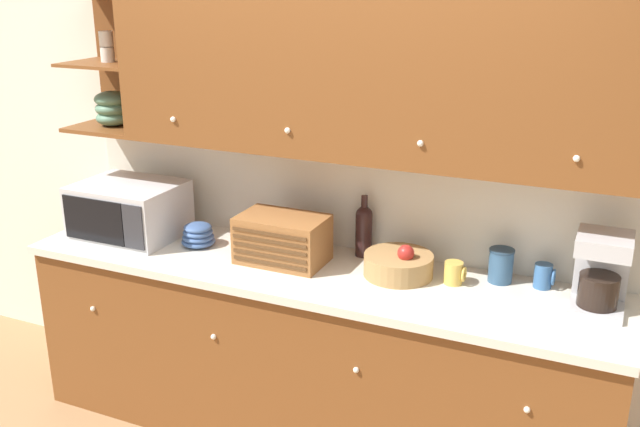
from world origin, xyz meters
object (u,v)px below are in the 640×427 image
mug_blue_second (454,273)px  storage_canister (501,265)px  mug (248,231)px  bowl_stack_on_counter (198,235)px  coffee_maker (601,271)px  fruit_basket (399,264)px  microwave (129,210)px  mug_patterned_third (544,276)px  bread_box (282,239)px  wine_bottle (364,228)px

mug_blue_second → storage_canister: (0.18, 0.11, 0.03)m
mug → mug_blue_second: 1.11m
bowl_stack_on_counter → coffee_maker: 1.89m
mug → fruit_basket: fruit_basket is taller
microwave → mug_patterned_third: (2.06, 0.21, -0.09)m
microwave → storage_canister: 1.89m
mug → storage_canister: size_ratio=0.64×
bowl_stack_on_counter → mug_blue_second: 1.29m
mug → mug_blue_second: size_ratio=0.97×
bowl_stack_on_counter → bread_box: bread_box is taller
bowl_stack_on_counter → mug_patterned_third: size_ratio=1.56×
bowl_stack_on_counter → mug: bearing=43.1°
mug → mug_blue_second: mug_blue_second is taller
bread_box → fruit_basket: 0.56m
fruit_basket → mug_patterned_third: bearing=12.2°
mug_patterned_third → mug_blue_second: bearing=-162.2°
bowl_stack_on_counter → mug: 0.26m
storage_canister → mug_blue_second: bearing=-149.8°
coffee_maker → wine_bottle: bearing=172.2°
microwave → bowl_stack_on_counter: bearing=2.5°
bowl_stack_on_counter → mug: bowl_stack_on_counter is taller
microwave → wine_bottle: 1.23m
bowl_stack_on_counter → mug: size_ratio=1.75×
bread_box → mug_patterned_third: (1.18, 0.20, -0.06)m
microwave → mug: (0.59, 0.19, -0.09)m
wine_bottle → coffee_maker: coffee_maker is taller
bread_box → storage_canister: 1.01m
bread_box → wine_bottle: bearing=35.1°
bread_box → coffee_maker: (1.41, 0.08, 0.05)m
mug_patterned_third → storage_canister: bearing=-176.3°
mug_blue_second → storage_canister: bearing=30.2°
microwave → bread_box: size_ratio=1.27×
storage_canister → coffee_maker: (0.41, -0.11, 0.09)m
bowl_stack_on_counter → storage_canister: storage_canister is taller
storage_canister → mug_patterned_third: bearing=3.7°
microwave → mug_blue_second: (1.70, 0.09, -0.09)m
bowl_stack_on_counter → storage_canister: (1.47, 0.18, 0.02)m
bowl_stack_on_counter → mug_blue_second: size_ratio=1.69×
wine_bottle → mug: bearing=-176.0°
bread_box → mug_patterned_third: size_ratio=3.76×
mug → coffee_maker: 1.71m
fruit_basket → mug_blue_second: fruit_basket is taller
microwave → bread_box: 0.89m
fruit_basket → mug_blue_second: (0.25, 0.02, -0.00)m
microwave → mug: bearing=18.0°
storage_canister → coffee_maker: size_ratio=0.47×
microwave → wine_bottle: wine_bottle is taller
microwave → mug_patterned_third: bearing=5.7°
coffee_maker → bowl_stack_on_counter: bearing=-177.8°
storage_canister → wine_bottle: bearing=176.4°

